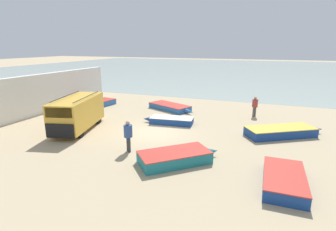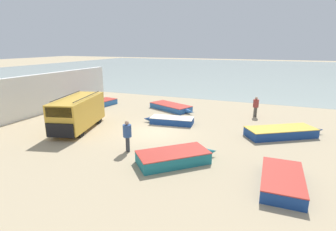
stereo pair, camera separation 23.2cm
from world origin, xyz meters
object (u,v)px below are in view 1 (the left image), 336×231
Objects in this scene: parked_van at (78,112)px; fishing_rowboat_3 at (284,179)px; fishing_rowboat_5 at (100,103)px; fishing_rowboat_2 at (177,157)px; fisherman_1 at (128,133)px; fishing_rowboat_4 at (171,107)px; fishing_rowboat_0 at (170,120)px; fisherman_0 at (255,105)px; fishing_rowboat_1 at (282,132)px.

parked_van is 13.40m from fishing_rowboat_3.
fishing_rowboat_2 is at bearing -120.61° from fishing_rowboat_5.
fishing_rowboat_4 is at bearing 46.41° from fisherman_1.
parked_van is 6.60m from fishing_rowboat_0.
fisherman_0 is at bearing 26.68° from fishing_rowboat_4.
fishing_rowboat_1 is 1.06× the size of fishing_rowboat_4.
parked_van is 5.63m from fisherman_1.
fishing_rowboat_2 is 2.31× the size of fisherman_0.
fishing_rowboat_3 is 14.07m from fishing_rowboat_4.
fisherman_1 reaches higher than fishing_rowboat_5.
fishing_rowboat_5 is 2.36× the size of fisherman_0.
fishing_rowboat_1 is 8.03m from fishing_rowboat_2.
fishing_rowboat_1 is at bearing 90.49° from parked_van.
fishing_rowboat_0 is 0.77× the size of fishing_rowboat_1.
fisherman_0 reaches higher than fishing_rowboat_2.
fishing_rowboat_0 is at bearing 108.58° from parked_van.
fishing_rowboat_0 is 7.75m from fishing_rowboat_1.
fishing_rowboat_4 is (-9.28, 4.05, -0.05)m from fishing_rowboat_1.
fishing_rowboat_2 is at bearing 84.78° from fishing_rowboat_3.
fishing_rowboat_2 is 4.93m from fishing_rowboat_3.
parked_van is at bearing -92.41° from fishing_rowboat_4.
parked_van is at bearing -146.72° from fishing_rowboat_5.
parked_van is 7.44m from fishing_rowboat_5.
parked_van is at bearing -98.67° from fisherman_0.
fishing_rowboat_3 is 18.75m from fishing_rowboat_5.
fisherman_0 is at bearing 8.78° from fisherman_1.
fishing_rowboat_1 is at bearing 8.19° from fishing_rowboat_2.
fishing_rowboat_1 is 9.94m from fisherman_1.
fishing_rowboat_3 is (13.04, -2.95, -0.95)m from parked_van.
fishing_rowboat_1 is at bearing -19.52° from fisherman_0.
fishing_rowboat_4 is at bearing -132.13° from fisherman_0.
fisherman_0 is (7.25, 0.30, 0.75)m from fishing_rowboat_4.
parked_van is 8.73m from fishing_rowboat_4.
fishing_rowboat_0 is at bearing 48.64° from fishing_rowboat_3.
fisherman_0 reaches higher than fishing_rowboat_1.
fishing_rowboat_3 is at bearing -34.75° from fisherman_0.
parked_van is 3.06× the size of fisherman_1.
fisherman_0 is (5.72, 4.42, 0.75)m from fishing_rowboat_0.
fisherman_1 is (-2.94, 0.36, 0.76)m from fishing_rowboat_2.
fishing_rowboat_2 is at bearing -60.41° from fisherman_0.
fisherman_0 reaches higher than fishing_rowboat_0.
fishing_rowboat_5 is 14.24m from fisherman_0.
fisherman_0 is at bearing 110.63° from parked_van.
fishing_rowboat_4 is (-1.53, 4.12, -0.00)m from fishing_rowboat_0.
fishing_rowboat_2 is at bearing -43.36° from fishing_rowboat_4.
fishing_rowboat_0 is 10.06m from fishing_rowboat_3.
fishing_rowboat_5 is (-8.44, 3.11, 0.01)m from fishing_rowboat_0.
fisherman_1 is (-0.24, -5.81, 0.81)m from fishing_rowboat_0.
fishing_rowboat_1 reaches higher than fishing_rowboat_4.
fisherman_0 is at bearing 82.27° from fishing_rowboat_1.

